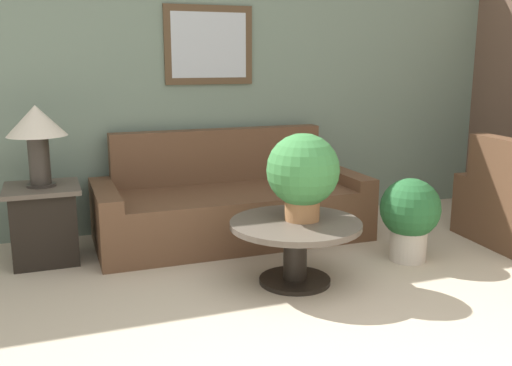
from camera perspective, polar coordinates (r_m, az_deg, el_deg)
name	(u,v)px	position (r m, az deg, el deg)	size (l,w,h in m)	color
wall_back	(212,84)	(5.31, -4.38, 9.82)	(7.85, 0.09, 2.60)	slate
couch_main	(231,206)	(4.96, -2.55, -2.29)	(2.30, 0.96, 0.91)	brown
coffee_table	(295,238)	(3.96, 3.96, -5.55)	(0.91, 0.91, 0.44)	black
side_table	(44,223)	(4.67, -20.40, -3.76)	(0.55, 0.55, 0.59)	black
table_lamp	(37,128)	(4.54, -21.09, 5.15)	(0.44, 0.44, 0.61)	#2D2823
potted_plant_on_table	(303,173)	(3.89, 4.71, 1.04)	(0.50, 0.50, 0.60)	#9E6B42
potted_plant_floor	(410,214)	(4.53, 15.14, -3.04)	(0.46, 0.46, 0.65)	beige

